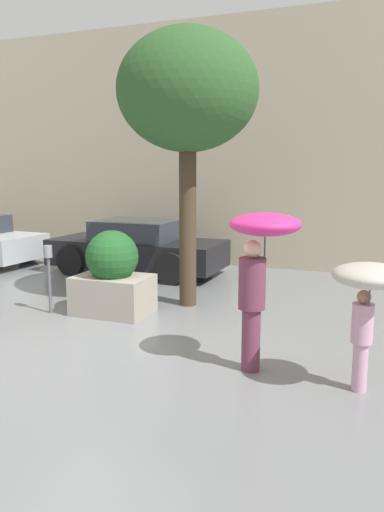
# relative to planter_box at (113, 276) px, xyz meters

# --- Properties ---
(ground_plane) EXTENTS (40.00, 40.00, 0.00)m
(ground_plane) POSITION_rel_planter_box_xyz_m (0.64, -1.50, -0.64)
(ground_plane) COLOR slate
(building_facade) EXTENTS (18.00, 0.30, 6.00)m
(building_facade) POSITION_rel_planter_box_xyz_m (0.64, 5.00, 2.36)
(building_facade) COLOR #B7A88E
(building_facade) RESTS_ON ground
(planter_box) EXTENTS (1.24, 0.87, 1.41)m
(planter_box) POSITION_rel_planter_box_xyz_m (0.00, 0.00, 0.00)
(planter_box) COLOR #9E9384
(planter_box) RESTS_ON ground
(person_adult) EXTENTS (0.83, 0.83, 1.90)m
(person_adult) POSITION_rel_planter_box_xyz_m (2.84, -1.48, 0.79)
(person_adult) COLOR brown
(person_adult) RESTS_ON ground
(person_child) EXTENTS (0.79, 0.79, 1.43)m
(person_child) POSITION_rel_planter_box_xyz_m (4.05, -1.72, 0.53)
(person_child) COLOR #D199B7
(person_child) RESTS_ON ground
(parked_car_near) EXTENTS (4.07, 1.92, 1.24)m
(parked_car_near) POSITION_rel_planter_box_xyz_m (-1.19, 3.18, -0.06)
(parked_car_near) COLOR black
(parked_car_near) RESTS_ON ground
(street_tree) EXTENTS (2.38, 2.38, 4.70)m
(street_tree) POSITION_rel_planter_box_xyz_m (0.96, 0.97, 3.00)
(street_tree) COLOR #423323
(street_tree) RESTS_ON ground
(parking_meter) EXTENTS (0.14, 0.14, 1.15)m
(parking_meter) POSITION_rel_planter_box_xyz_m (-1.00, -0.36, 0.19)
(parking_meter) COLOR #595B60
(parking_meter) RESTS_ON ground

